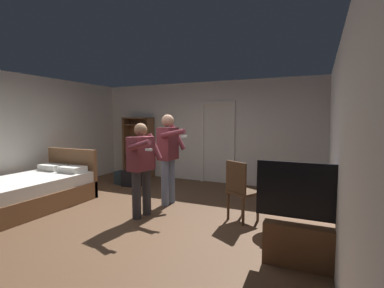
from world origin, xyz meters
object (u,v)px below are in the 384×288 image
Objects in this scene: person_striped_shirt at (168,153)px; suitcase_small at (126,178)px; laptop at (278,180)px; bottle_on_table at (289,178)px; tv_flatscreen at (305,234)px; bed at (34,191)px; person_blue_shirt at (142,163)px; suitcase_dark at (132,178)px; wooden_chair at (240,188)px; side_table at (279,198)px; bookshelf at (139,145)px.

suitcase_small is at bearing 151.31° from person_striped_shirt.
bottle_on_table reaches higher than laptop.
suitcase_small is (-4.33, 2.33, -0.19)m from tv_flatscreen.
bottle_on_table is 0.13× the size of person_striped_shirt.
tv_flatscreen is at bearing -1.83° from bed.
bed is 4.64m from bottle_on_table.
person_blue_shirt is at bearing -94.60° from person_striped_shirt.
bottle_on_table is 0.51× the size of suitcase_dark.
suitcase_small is at bearing 151.70° from tv_flatscreen.
wooden_chair is at bearing 174.14° from laptop.
tv_flatscreen is 1.46m from wooden_chair.
side_table is at bearing -9.43° from person_striped_shirt.
wooden_chair is at bearing 172.58° from bottle_on_table.
bed reaches higher than side_table.
side_table is at bearing -29.22° from bookshelf.
bottle_on_table is at bearing -13.08° from laptop.
tv_flatscreen is at bearing -67.56° from side_table.
bed is at bearing -170.00° from person_blue_shirt.
person_blue_shirt is (2.21, 0.39, 0.62)m from bed.
bed is 2.67m from person_striped_shirt.
person_striped_shirt reaches higher than bottle_on_table.
wooden_chair is (-0.76, 0.10, -0.26)m from bottle_on_table.
person_striped_shirt is (-1.51, 0.33, 0.47)m from wooden_chair.
suitcase_dark is (-3.06, 1.25, -0.35)m from wooden_chair.
person_striped_shirt is (-2.13, 0.35, 0.55)m from side_table.
person_blue_shirt is at bearing -168.27° from side_table.
bottle_on_table is at bearing -29.23° from bookshelf.
person_striped_shirt is at bearing 151.98° from tv_flatscreen.
person_blue_shirt reaches higher than side_table.
person_striped_shirt is (-2.54, 1.35, 0.66)m from tv_flatscreen.
side_table is at bearing 150.26° from bottle_on_table.
suitcase_dark is (-4.10, 2.27, -0.17)m from tv_flatscreen.
wooden_chair is 2.14× the size of suitcase_dark.
bookshelf is 0.98× the size of person_striped_shirt.
bookshelf is 4.34m from wooden_chair.
person_striped_shirt reaches higher than bed.
side_table reaches higher than suitcase_dark.
suitcase_small is at bearing 158.28° from wooden_chair.
side_table is 0.44× the size of person_blue_shirt.
laptop is 0.17m from bottle_on_table.
tv_flatscreen is (4.66, -3.38, -0.57)m from bookshelf.
wooden_chair is 0.62× the size of person_blue_shirt.
bookshelf is 1.73× the size of wooden_chair.
laptop is (-0.02, -0.04, 0.28)m from side_table.
bottle_on_table is (4.55, 0.77, 0.50)m from bed.
tv_flatscreen is 5.00× the size of bottle_on_table.
bookshelf is 1.46× the size of tv_flatscreen.
person_striped_shirt is at bearing -23.95° from suitcase_small.
person_striped_shirt is 2.21m from suitcase_small.
suitcase_dark is 0.25m from suitcase_small.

